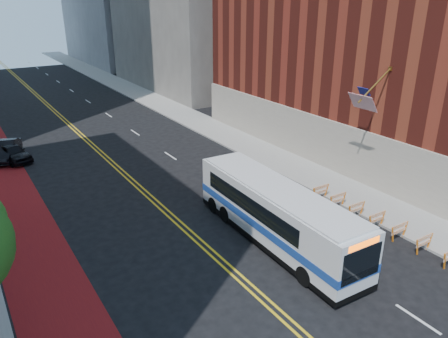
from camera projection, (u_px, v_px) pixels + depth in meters
ground at (302, 334)px, 17.90m from camera, size 160.00×160.00×0.00m
sidewalk_right at (198, 121)px, 47.29m from camera, size 4.00×140.00×0.15m
center_line_inner at (85, 141)px, 41.23m from camera, size 0.14×140.00×0.01m
center_line_outer at (89, 140)px, 41.41m from camera, size 0.14×140.00×0.01m
lane_dashes at (109, 115)px, 49.96m from camera, size 0.14×98.20×0.01m
brick_building at (418, 21)px, 34.11m from camera, size 18.73×36.00×22.00m
construction_barriers at (388, 223)px, 25.12m from camera, size 1.42×10.91×1.00m
transit_bus at (275, 213)px, 24.05m from camera, size 3.04×12.26×3.35m
car_a at (12, 153)px, 36.05m from camera, size 3.00×4.67×1.48m
car_b at (5, 150)px, 36.48m from camera, size 3.22×4.93×1.53m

